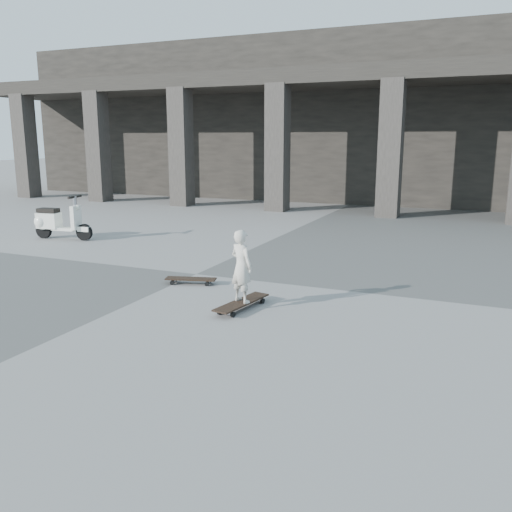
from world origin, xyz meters
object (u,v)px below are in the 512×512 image
at_px(skateboard_spare, 191,280).
at_px(child, 241,266).
at_px(scooter, 54,222).
at_px(longboard, 242,303).

xyz_separation_m(skateboard_spare, child, (1.31, -0.86, 0.53)).
bearing_deg(scooter, child, -34.16).
bearing_deg(longboard, child, 144.63).
bearing_deg(longboard, scooter, 73.19).
height_order(skateboard_spare, scooter, scooter).
height_order(skateboard_spare, child, child).
distance_m(longboard, child, 0.52).
bearing_deg(child, scooter, -3.57).
height_order(longboard, child, child).
relative_size(child, scooter, 0.68).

